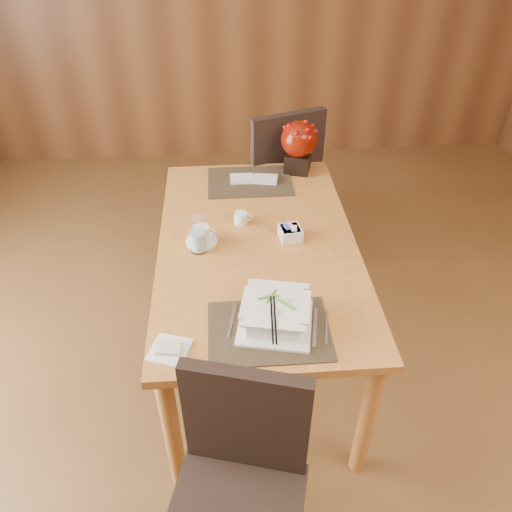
{
  "coord_description": "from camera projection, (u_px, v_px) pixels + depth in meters",
  "views": [
    {
      "loc": [
        -0.14,
        -1.22,
        2.12
      ],
      "look_at": [
        -0.03,
        0.35,
        0.87
      ],
      "focal_mm": 35.0,
      "sensor_mm": 36.0,
      "label": 1
    }
  ],
  "objects": [
    {
      "name": "far_chair",
      "position": [
        278.0,
        174.0,
        3.13
      ],
      "size": [
        0.6,
        0.6,
        1.02
      ],
      "rotation": [
        0.0,
        0.0,
        3.47
      ],
      "color": "black",
      "rests_on": "ground"
    },
    {
      "name": "near_chair",
      "position": [
        240.0,
        480.0,
        1.63
      ],
      "size": [
        0.53,
        0.54,
        0.94
      ],
      "rotation": [
        0.0,
        0.0,
        -0.27
      ],
      "color": "black",
      "rests_on": "ground"
    },
    {
      "name": "placemat_far",
      "position": [
        250.0,
        181.0,
        2.7
      ],
      "size": [
        0.45,
        0.33,
        0.01
      ],
      "primitive_type": "cube",
      "color": "black",
      "rests_on": "dining_table"
    },
    {
      "name": "coffee_cup",
      "position": [
        201.0,
        236.0,
        2.26
      ],
      "size": [
        0.15,
        0.15,
        0.08
      ],
      "rotation": [
        0.0,
        0.0,
        -0.01
      ],
      "color": "white",
      "rests_on": "dining_table"
    },
    {
      "name": "creamer_jug",
      "position": [
        241.0,
        218.0,
        2.38
      ],
      "size": [
        0.09,
        0.09,
        0.06
      ],
      "primitive_type": null,
      "rotation": [
        0.0,
        0.0,
        0.08
      ],
      "color": "white",
      "rests_on": "dining_table"
    },
    {
      "name": "sugar_caddy",
      "position": [
        290.0,
        233.0,
        2.28
      ],
      "size": [
        0.11,
        0.11,
        0.06
      ],
      "primitive_type": "cube",
      "rotation": [
        0.0,
        0.0,
        0.15
      ],
      "color": "white",
      "rests_on": "dining_table"
    },
    {
      "name": "water_glass",
      "position": [
        198.0,
        234.0,
        2.18
      ],
      "size": [
        0.1,
        0.1,
        0.18
      ],
      "primitive_type": "cylinder",
      "rotation": [
        0.0,
        0.0,
        -0.3
      ],
      "color": "white",
      "rests_on": "dining_table"
    },
    {
      "name": "placemat_near",
      "position": [
        269.0,
        331.0,
        1.84
      ],
      "size": [
        0.45,
        0.33,
        0.01
      ],
      "primitive_type": "cube",
      "color": "black",
      "rests_on": "dining_table"
    },
    {
      "name": "berry_decor",
      "position": [
        299.0,
        144.0,
        2.7
      ],
      "size": [
        0.2,
        0.2,
        0.29
      ],
      "rotation": [
        0.0,
        0.0,
        -0.31
      ],
      "color": "black",
      "rests_on": "dining_table"
    },
    {
      "name": "bread_plate",
      "position": [
        169.0,
        350.0,
        1.77
      ],
      "size": [
        0.17,
        0.17,
        0.01
      ],
      "primitive_type": "cube",
      "rotation": [
        0.0,
        0.0,
        -0.32
      ],
      "color": "white",
      "rests_on": "dining_table"
    },
    {
      "name": "dining_table",
      "position": [
        257.0,
        259.0,
        2.34
      ],
      "size": [
        0.9,
        1.5,
        0.75
      ],
      "color": "#BC7634",
      "rests_on": "ground"
    },
    {
      "name": "napkins_far",
      "position": [
        255.0,
        179.0,
        2.7
      ],
      "size": [
        0.26,
        0.12,
        0.02
      ],
      "primitive_type": null,
      "rotation": [
        0.0,
        0.0,
        -0.12
      ],
      "color": "silver",
      "rests_on": "dining_table"
    },
    {
      "name": "soup_setting",
      "position": [
        275.0,
        314.0,
        1.84
      ],
      "size": [
        0.32,
        0.32,
        0.11
      ],
      "rotation": [
        0.0,
        0.0,
        -0.2
      ],
      "color": "white",
      "rests_on": "dining_table"
    },
    {
      "name": "ground",
      "position": [
        267.0,
        453.0,
        2.27
      ],
      "size": [
        6.0,
        6.0,
        0.0
      ],
      "primitive_type": "plane",
      "color": "brown",
      "rests_on": "ground"
    }
  ]
}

